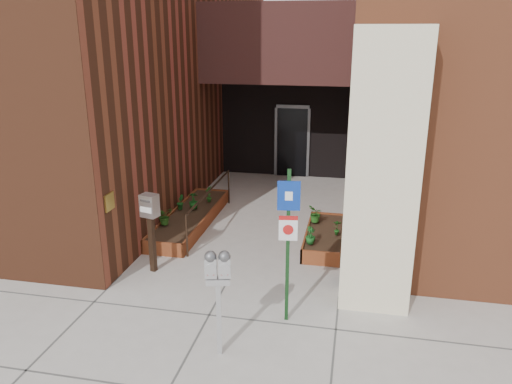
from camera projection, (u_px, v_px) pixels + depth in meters
The scene contains 15 objects.
ground at pixel (225, 285), 8.87m from camera, with size 80.00×80.00×0.00m, color #9E9991.
architecture at pixel (280, 5), 13.79m from camera, with size 20.00×14.60×10.00m.
planter_left at pixel (191, 219), 11.64m from camera, with size 0.90×3.60×0.30m.
planter_right at pixel (325, 238), 10.57m from camera, with size 0.80×2.20×0.30m.
handrail at pixel (210, 196), 11.31m from camera, with size 0.04×3.34×0.90m.
parking_meter at pixel (218, 275), 6.64m from camera, with size 0.36×0.20×1.57m.
sign_post at pixel (288, 231), 7.35m from camera, with size 0.33×0.10×2.44m.
payment_dropbox at pixel (150, 216), 9.07m from camera, with size 0.35×0.29×1.51m.
shrub_left_a at pixel (165, 216), 10.80m from camera, with size 0.34×0.34×0.37m, color #245418.
shrub_left_b at pixel (180, 202), 11.73m from camera, with size 0.19×0.19×0.34m, color #17521A.
shrub_left_c at pixel (193, 200), 11.76m from camera, with size 0.22×0.22×0.40m, color #164F18.
shrub_left_d at pixel (209, 194), 12.22m from camera, with size 0.21×0.21×0.40m, color #1B5618.
shrub_right_a at pixel (310, 235), 9.82m from camera, with size 0.20×0.20×0.35m, color #18561D.
shrub_right_b at pixel (337, 227), 10.25m from camera, with size 0.17×0.17×0.33m, color #1B5718.
shrub_right_c at pixel (316, 214), 10.91m from camera, with size 0.34×0.34×0.37m, color #22601B.
Camera 1 is at (2.13, -7.65, 4.32)m, focal length 35.00 mm.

